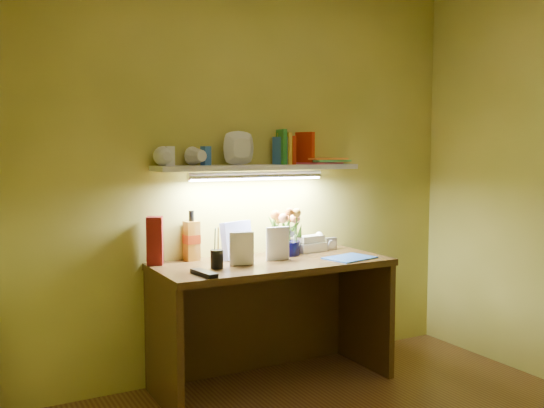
{
  "coord_description": "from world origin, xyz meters",
  "views": [
    {
      "loc": [
        -1.69,
        -1.91,
        1.4
      ],
      "look_at": [
        0.08,
        1.35,
        1.07
      ],
      "focal_mm": 40.0,
      "sensor_mm": 36.0,
      "label": 1
    }
  ],
  "objects_px": {
    "desk_clock": "(330,244)",
    "whisky_bottle": "(192,236)",
    "telephone": "(308,242)",
    "desk": "(273,323)",
    "flower_bouquet": "(286,231)"
  },
  "relations": [
    {
      "from": "desk",
      "to": "flower_bouquet",
      "type": "relative_size",
      "value": 4.64
    },
    {
      "from": "flower_bouquet",
      "to": "desk_clock",
      "type": "xyz_separation_m",
      "value": [
        0.36,
        0.04,
        -0.11
      ]
    },
    {
      "from": "desk",
      "to": "telephone",
      "type": "distance_m",
      "value": 0.6
    },
    {
      "from": "telephone",
      "to": "flower_bouquet",
      "type": "bearing_deg",
      "value": -176.58
    },
    {
      "from": "desk",
      "to": "telephone",
      "type": "height_order",
      "value": "telephone"
    },
    {
      "from": "whisky_bottle",
      "to": "telephone",
      "type": "bearing_deg",
      "value": -4.44
    },
    {
      "from": "desk",
      "to": "whisky_bottle",
      "type": "height_order",
      "value": "whisky_bottle"
    },
    {
      "from": "telephone",
      "to": "whisky_bottle",
      "type": "xyz_separation_m",
      "value": [
        -0.78,
        0.06,
        0.09
      ]
    },
    {
      "from": "desk_clock",
      "to": "whisky_bottle",
      "type": "bearing_deg",
      "value": 179.59
    },
    {
      "from": "flower_bouquet",
      "to": "whisky_bottle",
      "type": "relative_size",
      "value": 1.01
    },
    {
      "from": "telephone",
      "to": "desk_clock",
      "type": "height_order",
      "value": "telephone"
    },
    {
      "from": "telephone",
      "to": "desk_clock",
      "type": "bearing_deg",
      "value": -10.88
    },
    {
      "from": "desk_clock",
      "to": "whisky_bottle",
      "type": "xyz_separation_m",
      "value": [
        -0.95,
        0.06,
        0.11
      ]
    },
    {
      "from": "flower_bouquet",
      "to": "desk_clock",
      "type": "relative_size",
      "value": 3.79
    },
    {
      "from": "flower_bouquet",
      "to": "telephone",
      "type": "distance_m",
      "value": 0.21
    }
  ]
}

